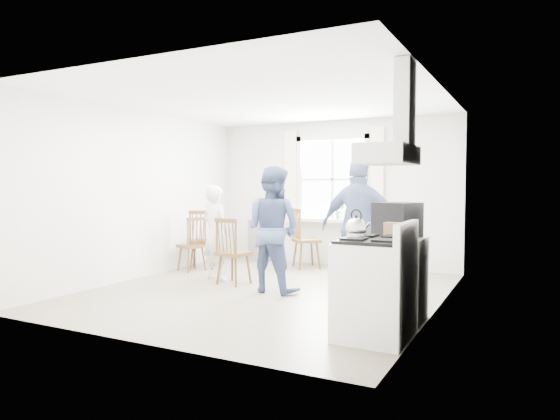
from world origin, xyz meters
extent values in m
cube|color=gray|center=(0.00, 0.00, -0.01)|extent=(4.62, 5.12, 0.02)
cube|color=silver|center=(0.00, 2.52, 1.30)|extent=(4.62, 0.04, 2.64)
cube|color=silver|center=(0.00, -2.52, 1.30)|extent=(4.62, 0.04, 2.64)
cube|color=silver|center=(-2.27, 0.00, 1.30)|extent=(0.04, 5.12, 2.64)
cube|color=silver|center=(2.27, 0.00, 1.30)|extent=(0.04, 5.12, 2.64)
cube|color=white|center=(0.00, 0.00, 2.61)|extent=(4.62, 5.12, 0.02)
cube|color=white|center=(0.00, 2.48, 1.55)|extent=(1.20, 0.02, 1.40)
cube|color=silver|center=(0.00, 2.46, 2.29)|extent=(1.38, 0.09, 0.09)
cube|color=silver|center=(0.00, 2.46, 0.81)|extent=(1.38, 0.09, 0.09)
cube|color=silver|center=(-0.65, 2.46, 1.55)|extent=(0.09, 0.09, 1.58)
cube|color=silver|center=(0.65, 2.46, 1.55)|extent=(0.09, 0.09, 1.58)
cube|color=silver|center=(0.00, 2.38, 0.82)|extent=(1.38, 0.24, 0.06)
cube|color=white|center=(-0.82, 2.44, 1.60)|extent=(0.24, 0.05, 1.70)
cube|color=white|center=(0.82, 2.44, 1.60)|extent=(0.24, 0.05, 1.70)
cube|color=silver|center=(2.02, -1.35, 1.74)|extent=(0.45, 0.76, 0.18)
cube|color=silver|center=(2.17, -1.35, 2.21)|extent=(0.14, 0.30, 0.76)
cube|color=gray|center=(-1.40, 2.33, 0.40)|extent=(0.40, 0.30, 0.80)
cube|color=white|center=(1.91, -1.35, 0.46)|extent=(0.65, 0.76, 0.92)
cube|color=black|center=(1.91, -1.35, 0.94)|extent=(0.61, 0.72, 0.03)
cube|color=white|center=(2.20, -1.35, 1.02)|extent=(0.06, 0.76, 0.20)
cylinder|color=silver|center=(1.56, -1.35, 0.70)|extent=(0.02, 0.61, 0.02)
sphere|color=silver|center=(1.75, -1.45, 1.05)|extent=(0.20, 0.20, 0.20)
cylinder|color=silver|center=(1.75, -1.45, 0.99)|extent=(0.18, 0.18, 0.04)
torus|color=black|center=(1.75, -1.45, 1.17)|extent=(0.13, 0.05, 0.13)
cube|color=silver|center=(1.98, -0.65, 0.45)|extent=(0.50, 0.55, 0.90)
cube|color=black|center=(1.94, -0.63, 1.00)|extent=(0.52, 0.49, 0.20)
cube|color=black|center=(1.94, -0.63, 1.18)|extent=(0.52, 0.49, 0.17)
cube|color=#9A744A|center=(2.01, -0.84, 0.99)|extent=(0.28, 0.21, 0.17)
cube|color=#4C3118|center=(-1.90, 1.15, 0.47)|extent=(0.58, 0.57, 0.05)
cube|color=#4C3118|center=(-1.81, 0.98, 0.75)|extent=(0.39, 0.25, 0.56)
cylinder|color=#4C3118|center=(-1.90, 1.15, 0.22)|extent=(0.04, 0.04, 0.45)
cube|color=#4C3118|center=(-0.67, 0.21, 0.45)|extent=(0.47, 0.45, 0.05)
cube|color=#4C3118|center=(-0.69, 0.04, 0.72)|extent=(0.40, 0.11, 0.54)
cylinder|color=#4C3118|center=(-0.67, 0.21, 0.21)|extent=(0.04, 0.04, 0.43)
cube|color=#4C3118|center=(-1.90, 0.83, 0.42)|extent=(0.49, 0.50, 0.05)
cube|color=#4C3118|center=(-1.74, 0.77, 0.67)|extent=(0.18, 0.37, 0.50)
cylinder|color=#4C3118|center=(-1.90, 0.83, 0.20)|extent=(0.03, 0.03, 0.40)
imported|color=silver|center=(-1.08, 0.34, 0.73)|extent=(0.64, 0.64, 1.45)
imported|color=#43527D|center=(0.07, 0.03, 0.85)|extent=(0.91, 0.91, 1.71)
imported|color=navy|center=(1.17, 0.44, 0.91)|extent=(1.09, 1.09, 1.81)
imported|color=#377D3C|center=(0.18, 2.36, 1.00)|extent=(0.17, 0.17, 0.30)
cube|color=#4C3118|center=(-0.30, 2.00, 0.48)|extent=(0.62, 0.62, 0.05)
cube|color=#4C3118|center=(-0.44, 1.87, 0.77)|extent=(0.33, 0.36, 0.58)
cylinder|color=#4C3118|center=(-0.30, 2.00, 0.23)|extent=(0.04, 0.04, 0.46)
camera|label=1|loc=(3.24, -5.94, 1.47)|focal=32.00mm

